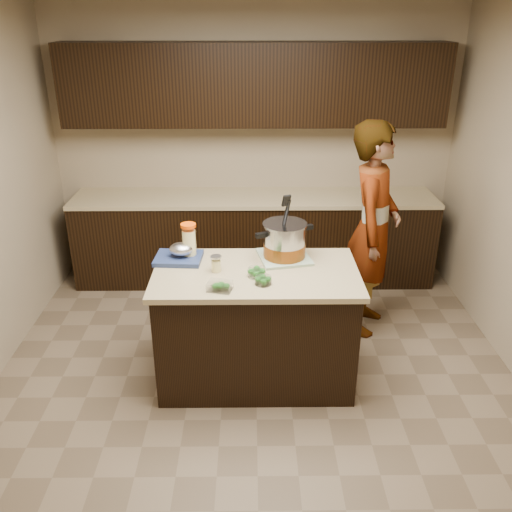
{
  "coord_description": "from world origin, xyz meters",
  "views": [
    {
      "loc": [
        -0.03,
        -3.44,
        2.59
      ],
      "look_at": [
        0.0,
        0.0,
        1.02
      ],
      "focal_mm": 38.0,
      "sensor_mm": 36.0,
      "label": 1
    }
  ],
  "objects_px": {
    "island": "(256,325)",
    "person": "(372,230)",
    "stock_pot": "(285,242)",
    "lemonade_pitcher": "(189,243)"
  },
  "relations": [
    {
      "from": "island",
      "to": "lemonade_pitcher",
      "type": "distance_m",
      "value": 0.79
    },
    {
      "from": "stock_pot",
      "to": "lemonade_pitcher",
      "type": "relative_size",
      "value": 1.72
    },
    {
      "from": "island",
      "to": "person",
      "type": "height_order",
      "value": "person"
    },
    {
      "from": "stock_pot",
      "to": "lemonade_pitcher",
      "type": "xyz_separation_m",
      "value": [
        -0.7,
        0.0,
        -0.0
      ]
    },
    {
      "from": "stock_pot",
      "to": "lemonade_pitcher",
      "type": "height_order",
      "value": "stock_pot"
    },
    {
      "from": "island",
      "to": "stock_pot",
      "type": "relative_size",
      "value": 3.13
    },
    {
      "from": "stock_pot",
      "to": "lemonade_pitcher",
      "type": "distance_m",
      "value": 0.7
    },
    {
      "from": "stock_pot",
      "to": "person",
      "type": "height_order",
      "value": "person"
    },
    {
      "from": "stock_pot",
      "to": "person",
      "type": "distance_m",
      "value": 0.94
    },
    {
      "from": "island",
      "to": "stock_pot",
      "type": "bearing_deg",
      "value": 46.24
    }
  ]
}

